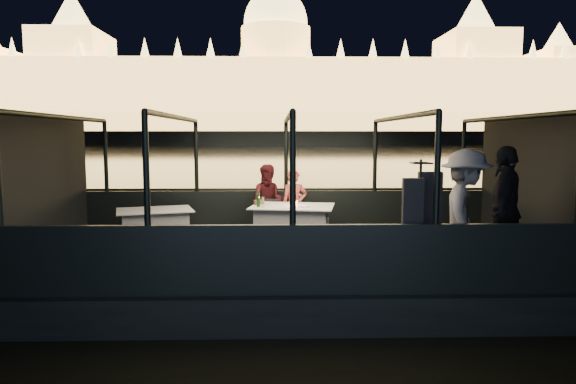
{
  "coord_description": "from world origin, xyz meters",
  "views": [
    {
      "loc": [
        -0.21,
        -8.32,
        2.5
      ],
      "look_at": [
        0.0,
        0.4,
        1.55
      ],
      "focal_mm": 32.0,
      "sensor_mm": 36.0,
      "label": 1
    }
  ],
  "objects_px": {
    "chair_port_left": "(271,219)",
    "wine_bottle": "(258,199)",
    "chair_port_right": "(293,217)",
    "passenger_dark": "(505,216)",
    "person_woman_coral": "(294,201)",
    "coat_stand": "(419,221)",
    "passenger_stripe": "(465,219)",
    "dining_table_aft": "(155,226)",
    "dining_table_central": "(292,227)",
    "person_man_maroon": "(269,201)"
  },
  "relations": [
    {
      "from": "dining_table_central",
      "to": "chair_port_right",
      "type": "bearing_deg",
      "value": 87.7
    },
    {
      "from": "dining_table_aft",
      "to": "coat_stand",
      "type": "xyz_separation_m",
      "value": [
        4.04,
        -2.59,
        0.51
      ]
    },
    {
      "from": "dining_table_central",
      "to": "person_man_maroon",
      "type": "xyz_separation_m",
      "value": [
        -0.42,
        0.82,
        0.36
      ]
    },
    {
      "from": "chair_port_left",
      "to": "person_woman_coral",
      "type": "xyz_separation_m",
      "value": [
        0.45,
        0.28,
        0.3
      ]
    },
    {
      "from": "coat_stand",
      "to": "dining_table_aft",
      "type": "bearing_deg",
      "value": 147.39
    },
    {
      "from": "dining_table_central",
      "to": "wine_bottle",
      "type": "xyz_separation_m",
      "value": [
        -0.6,
        -0.15,
        0.53
      ]
    },
    {
      "from": "dining_table_aft",
      "to": "wine_bottle",
      "type": "relative_size",
      "value": 4.53
    },
    {
      "from": "dining_table_central",
      "to": "passenger_dark",
      "type": "xyz_separation_m",
      "value": [
        3.01,
        -1.82,
        0.47
      ]
    },
    {
      "from": "dining_table_aft",
      "to": "coat_stand",
      "type": "bearing_deg",
      "value": -32.61
    },
    {
      "from": "coat_stand",
      "to": "passenger_dark",
      "type": "bearing_deg",
      "value": 25.3
    },
    {
      "from": "passenger_stripe",
      "to": "person_woman_coral",
      "type": "bearing_deg",
      "value": 58.84
    },
    {
      "from": "dining_table_central",
      "to": "dining_table_aft",
      "type": "distance_m",
      "value": 2.47
    },
    {
      "from": "coat_stand",
      "to": "chair_port_left",
      "type": "bearing_deg",
      "value": 123.48
    },
    {
      "from": "chair_port_left",
      "to": "passenger_dark",
      "type": "relative_size",
      "value": 0.43
    },
    {
      "from": "chair_port_left",
      "to": "passenger_dark",
      "type": "height_order",
      "value": "passenger_dark"
    },
    {
      "from": "person_man_maroon",
      "to": "wine_bottle",
      "type": "distance_m",
      "value": 1.0
    },
    {
      "from": "chair_port_left",
      "to": "passenger_dark",
      "type": "xyz_separation_m",
      "value": [
        3.39,
        -2.29,
        0.4
      ]
    },
    {
      "from": "dining_table_aft",
      "to": "passenger_stripe",
      "type": "xyz_separation_m",
      "value": [
        4.81,
        -2.15,
        0.47
      ]
    },
    {
      "from": "coat_stand",
      "to": "person_man_maroon",
      "type": "relative_size",
      "value": 1.17
    },
    {
      "from": "chair_port_left",
      "to": "person_man_maroon",
      "type": "relative_size",
      "value": 0.55
    },
    {
      "from": "coat_stand",
      "to": "passenger_stripe",
      "type": "height_order",
      "value": "passenger_stripe"
    },
    {
      "from": "person_woman_coral",
      "to": "passenger_stripe",
      "type": "bearing_deg",
      "value": -59.64
    },
    {
      "from": "passenger_stripe",
      "to": "coat_stand",
      "type": "bearing_deg",
      "value": 139.25
    },
    {
      "from": "dining_table_aft",
      "to": "person_man_maroon",
      "type": "distance_m",
      "value": 2.2
    },
    {
      "from": "chair_port_left",
      "to": "person_man_maroon",
      "type": "xyz_separation_m",
      "value": [
        -0.04,
        0.35,
        0.3
      ]
    },
    {
      "from": "wine_bottle",
      "to": "passenger_stripe",
      "type": "bearing_deg",
      "value": -33.09
    },
    {
      "from": "chair_port_left",
      "to": "passenger_dark",
      "type": "distance_m",
      "value": 4.11
    },
    {
      "from": "passenger_stripe",
      "to": "passenger_dark",
      "type": "xyz_separation_m",
      "value": [
        0.67,
        0.24,
        0.0
      ]
    },
    {
      "from": "person_man_maroon",
      "to": "passenger_stripe",
      "type": "xyz_separation_m",
      "value": [
        2.77,
        -2.88,
        0.1
      ]
    },
    {
      "from": "chair_port_right",
      "to": "dining_table_aft",
      "type": "bearing_deg",
      "value": -176.52
    },
    {
      "from": "person_man_maroon",
      "to": "passenger_dark",
      "type": "distance_m",
      "value": 4.33
    },
    {
      "from": "dining_table_central",
      "to": "passenger_dark",
      "type": "relative_size",
      "value": 0.77
    },
    {
      "from": "chair_port_left",
      "to": "wine_bottle",
      "type": "bearing_deg",
      "value": -109.46
    },
    {
      "from": "person_woman_coral",
      "to": "person_man_maroon",
      "type": "bearing_deg",
      "value": 162.56
    },
    {
      "from": "person_woman_coral",
      "to": "passenger_dark",
      "type": "xyz_separation_m",
      "value": [
        2.95,
        -2.56,
        0.1
      ]
    },
    {
      "from": "dining_table_central",
      "to": "wine_bottle",
      "type": "relative_size",
      "value": 5.01
    },
    {
      "from": "dining_table_central",
      "to": "person_man_maroon",
      "type": "distance_m",
      "value": 0.99
    },
    {
      "from": "chair_port_left",
      "to": "wine_bottle",
      "type": "distance_m",
      "value": 0.8
    },
    {
      "from": "chair_port_right",
      "to": "coat_stand",
      "type": "bearing_deg",
      "value": -74.46
    },
    {
      "from": "chair_port_left",
      "to": "passenger_stripe",
      "type": "relative_size",
      "value": 0.44
    },
    {
      "from": "chair_port_left",
      "to": "person_man_maroon",
      "type": "height_order",
      "value": "person_man_maroon"
    },
    {
      "from": "chair_port_right",
      "to": "person_woman_coral",
      "type": "bearing_deg",
      "value": 40.39
    },
    {
      "from": "coat_stand",
      "to": "person_woman_coral",
      "type": "height_order",
      "value": "coat_stand"
    },
    {
      "from": "wine_bottle",
      "to": "passenger_dark",
      "type": "bearing_deg",
      "value": -24.87
    },
    {
      "from": "chair_port_right",
      "to": "passenger_dark",
      "type": "bearing_deg",
      "value": -50.51
    },
    {
      "from": "chair_port_left",
      "to": "coat_stand",
      "type": "xyz_separation_m",
      "value": [
        1.96,
        -2.96,
        0.45
      ]
    },
    {
      "from": "person_woman_coral",
      "to": "passenger_dark",
      "type": "distance_m",
      "value": 3.91
    },
    {
      "from": "coat_stand",
      "to": "dining_table_central",
      "type": "bearing_deg",
      "value": 122.25
    },
    {
      "from": "wine_bottle",
      "to": "person_woman_coral",
      "type": "bearing_deg",
      "value": 53.35
    },
    {
      "from": "chair_port_left",
      "to": "passenger_stripe",
      "type": "height_order",
      "value": "passenger_stripe"
    }
  ]
}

